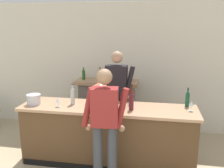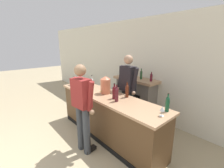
{
  "view_description": "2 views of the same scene",
  "coord_description": "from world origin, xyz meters",
  "px_view_note": "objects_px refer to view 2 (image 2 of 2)",
  "views": [
    {
      "loc": [
        0.73,
        -1.62,
        2.28
      ],
      "look_at": [
        -0.03,
        2.61,
        1.25
      ],
      "focal_mm": 40.0,
      "sensor_mm": 36.0,
      "label": 1
    },
    {
      "loc": [
        2.35,
        0.2,
        2.06
      ],
      "look_at": [
        -0.04,
        2.3,
        1.21
      ],
      "focal_mm": 24.0,
      "sensor_mm": 36.0,
      "label": 2
    }
  ],
  "objects_px": {
    "wine_bottle_rose_blush": "(92,83)",
    "wine_glass_back_row": "(82,85)",
    "person_bartender": "(127,89)",
    "potted_plant_corner": "(81,87)",
    "wine_bottle_burgundy_dark": "(114,92)",
    "copper_dispenser": "(105,85)",
    "wine_bottle_riesling_slim": "(127,90)",
    "ice_bucket_steel": "(75,82)",
    "wine_glass_front_left": "(162,109)",
    "person_customer": "(82,106)",
    "wine_bottle_merlot_tall": "(117,94)",
    "wine_bottle_chardonnay_pale": "(167,103)",
    "fireplace_stone": "(135,97)"
  },
  "relations": [
    {
      "from": "person_customer",
      "to": "wine_glass_back_row",
      "type": "bearing_deg",
      "value": 148.87
    },
    {
      "from": "potted_plant_corner",
      "to": "ice_bucket_steel",
      "type": "relative_size",
      "value": 3.28
    },
    {
      "from": "fireplace_stone",
      "to": "wine_bottle_riesling_slim",
      "type": "relative_size",
      "value": 4.3
    },
    {
      "from": "wine_bottle_burgundy_dark",
      "to": "wine_glass_front_left",
      "type": "relative_size",
      "value": 1.92
    },
    {
      "from": "fireplace_stone",
      "to": "potted_plant_corner",
      "type": "bearing_deg",
      "value": -174.15
    },
    {
      "from": "potted_plant_corner",
      "to": "wine_bottle_merlot_tall",
      "type": "height_order",
      "value": "wine_bottle_merlot_tall"
    },
    {
      "from": "fireplace_stone",
      "to": "wine_glass_front_left",
      "type": "relative_size",
      "value": 8.61
    },
    {
      "from": "potted_plant_corner",
      "to": "wine_bottle_riesling_slim",
      "type": "relative_size",
      "value": 2.3
    },
    {
      "from": "wine_glass_back_row",
      "to": "wine_glass_front_left",
      "type": "distance_m",
      "value": 2.09
    },
    {
      "from": "person_customer",
      "to": "wine_bottle_rose_blush",
      "type": "xyz_separation_m",
      "value": [
        -0.68,
        0.68,
        0.18
      ]
    },
    {
      "from": "ice_bucket_steel",
      "to": "wine_bottle_chardonnay_pale",
      "type": "height_order",
      "value": "wine_bottle_chardonnay_pale"
    },
    {
      "from": "person_bartender",
      "to": "wine_glass_back_row",
      "type": "bearing_deg",
      "value": -139.44
    },
    {
      "from": "copper_dispenser",
      "to": "wine_bottle_burgundy_dark",
      "type": "xyz_separation_m",
      "value": [
        0.39,
        -0.08,
        -0.05
      ]
    },
    {
      "from": "person_customer",
      "to": "person_bartender",
      "type": "bearing_deg",
      "value": 91.45
    },
    {
      "from": "wine_bottle_riesling_slim",
      "to": "wine_bottle_burgundy_dark",
      "type": "bearing_deg",
      "value": -114.53
    },
    {
      "from": "potted_plant_corner",
      "to": "wine_bottle_burgundy_dark",
      "type": "relative_size",
      "value": 2.39
    },
    {
      "from": "person_bartender",
      "to": "wine_bottle_riesling_slim",
      "type": "xyz_separation_m",
      "value": [
        0.3,
        -0.34,
        0.12
      ]
    },
    {
      "from": "wine_bottle_chardonnay_pale",
      "to": "person_customer",
      "type": "bearing_deg",
      "value": -142.52
    },
    {
      "from": "potted_plant_corner",
      "to": "wine_glass_front_left",
      "type": "xyz_separation_m",
      "value": [
        4.22,
        -1.0,
        0.76
      ]
    },
    {
      "from": "copper_dispenser",
      "to": "wine_bottle_riesling_slim",
      "type": "distance_m",
      "value": 0.53
    },
    {
      "from": "wine_bottle_chardonnay_pale",
      "to": "wine_bottle_burgundy_dark",
      "type": "bearing_deg",
      "value": -166.31
    },
    {
      "from": "wine_bottle_merlot_tall",
      "to": "wine_bottle_burgundy_dark",
      "type": "relative_size",
      "value": 1.06
    },
    {
      "from": "wine_bottle_riesling_slim",
      "to": "wine_glass_back_row",
      "type": "height_order",
      "value": "wine_bottle_riesling_slim"
    },
    {
      "from": "potted_plant_corner",
      "to": "wine_bottle_riesling_slim",
      "type": "xyz_separation_m",
      "value": [
        3.28,
        -0.78,
        0.79
      ]
    },
    {
      "from": "person_bartender",
      "to": "wine_glass_back_row",
      "type": "height_order",
      "value": "person_bartender"
    },
    {
      "from": "wine_bottle_merlot_tall",
      "to": "wine_bottle_chardonnay_pale",
      "type": "xyz_separation_m",
      "value": [
        0.87,
        0.32,
        -0.01
      ]
    },
    {
      "from": "wine_bottle_merlot_tall",
      "to": "ice_bucket_steel",
      "type": "bearing_deg",
      "value": -179.62
    },
    {
      "from": "person_bartender",
      "to": "wine_glass_back_row",
      "type": "distance_m",
      "value": 1.11
    },
    {
      "from": "wine_bottle_riesling_slim",
      "to": "person_customer",
      "type": "bearing_deg",
      "value": -106.84
    },
    {
      "from": "wine_bottle_merlot_tall",
      "to": "wine_bottle_burgundy_dark",
      "type": "height_order",
      "value": "wine_bottle_merlot_tall"
    },
    {
      "from": "ice_bucket_steel",
      "to": "wine_glass_front_left",
      "type": "relative_size",
      "value": 1.4
    },
    {
      "from": "ice_bucket_steel",
      "to": "wine_glass_front_left",
      "type": "height_order",
      "value": "ice_bucket_steel"
    },
    {
      "from": "potted_plant_corner",
      "to": "copper_dispenser",
      "type": "xyz_separation_m",
      "value": [
        2.78,
        -0.94,
        0.84
      ]
    },
    {
      "from": "ice_bucket_steel",
      "to": "wine_bottle_riesling_slim",
      "type": "height_order",
      "value": "wine_bottle_riesling_slim"
    },
    {
      "from": "copper_dispenser",
      "to": "ice_bucket_steel",
      "type": "distance_m",
      "value": 1.11
    },
    {
      "from": "potted_plant_corner",
      "to": "wine_bottle_burgundy_dark",
      "type": "bearing_deg",
      "value": -17.98
    },
    {
      "from": "wine_bottle_riesling_slim",
      "to": "wine_bottle_burgundy_dark",
      "type": "distance_m",
      "value": 0.27
    },
    {
      "from": "ice_bucket_steel",
      "to": "person_customer",
      "type": "bearing_deg",
      "value": -23.38
    },
    {
      "from": "fireplace_stone",
      "to": "ice_bucket_steel",
      "type": "relative_size",
      "value": 6.13
    },
    {
      "from": "wine_bottle_riesling_slim",
      "to": "wine_glass_back_row",
      "type": "xyz_separation_m",
      "value": [
        -1.15,
        -0.38,
        -0.04
      ]
    },
    {
      "from": "wine_bottle_riesling_slim",
      "to": "wine_bottle_merlot_tall",
      "type": "distance_m",
      "value": 0.32
    },
    {
      "from": "potted_plant_corner",
      "to": "wine_bottle_merlot_tall",
      "type": "relative_size",
      "value": 2.25
    },
    {
      "from": "wine_bottle_burgundy_dark",
      "to": "wine_glass_back_row",
      "type": "distance_m",
      "value": 1.04
    },
    {
      "from": "wine_bottle_rose_blush",
      "to": "wine_glass_back_row",
      "type": "distance_m",
      "value": 0.25
    },
    {
      "from": "person_customer",
      "to": "ice_bucket_steel",
      "type": "height_order",
      "value": "person_customer"
    },
    {
      "from": "wine_bottle_merlot_tall",
      "to": "wine_glass_back_row",
      "type": "height_order",
      "value": "wine_bottle_merlot_tall"
    },
    {
      "from": "wine_bottle_burgundy_dark",
      "to": "wine_glass_front_left",
      "type": "height_order",
      "value": "wine_bottle_burgundy_dark"
    },
    {
      "from": "wine_bottle_riesling_slim",
      "to": "wine_bottle_merlot_tall",
      "type": "xyz_separation_m",
      "value": [
        0.03,
        -0.32,
        0.0
      ]
    },
    {
      "from": "wine_bottle_riesling_slim",
      "to": "wine_bottle_merlot_tall",
      "type": "height_order",
      "value": "wine_bottle_merlot_tall"
    },
    {
      "from": "wine_bottle_riesling_slim",
      "to": "potted_plant_corner",
      "type": "bearing_deg",
      "value": 166.65
    }
  ]
}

